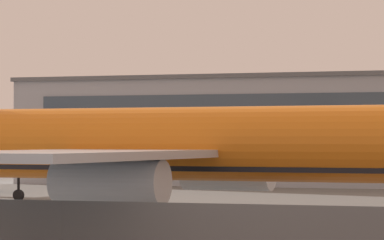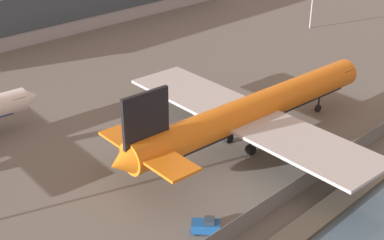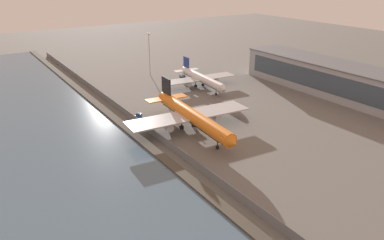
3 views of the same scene
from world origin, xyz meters
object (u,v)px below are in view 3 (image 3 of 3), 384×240
passenger_jet_white (201,78)px  ops_van (182,77)px  apron_light_mast_apron_east (149,52)px  cargo_jet_orange (191,116)px  baggage_tug (138,116)px

passenger_jet_white → ops_van: (-15.26, -0.47, -2.90)m
passenger_jet_white → apron_light_mast_apron_east: apron_light_mast_apron_east is taller
ops_van → passenger_jet_white: bearing=1.8°
apron_light_mast_apron_east → ops_van: bearing=29.5°
cargo_jet_orange → baggage_tug: (-19.28, -9.79, -4.30)m
ops_van → cargo_jet_orange: bearing=-28.9°
cargo_jet_orange → apron_light_mast_apron_east: bearing=163.7°
cargo_jet_orange → ops_van: cargo_jet_orange is taller
cargo_jet_orange → ops_van: (-52.92, 29.19, -3.82)m
ops_van → apron_light_mast_apron_east: size_ratio=0.27×
baggage_tug → ops_van: (-33.64, 38.98, 0.47)m
apron_light_mast_apron_east → baggage_tug: bearing=-31.1°
baggage_tug → apron_light_mast_apron_east: 58.94m
passenger_jet_white → baggage_tug: passenger_jet_white is taller
passenger_jet_white → ops_van: size_ratio=6.89×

